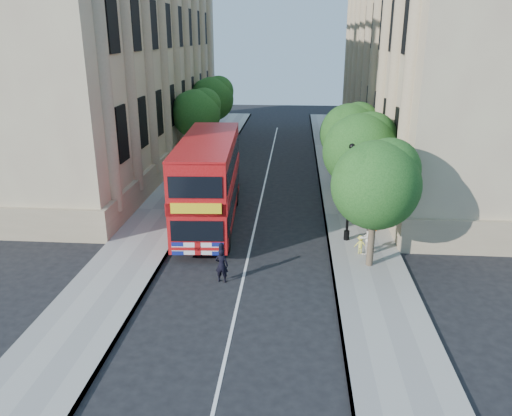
% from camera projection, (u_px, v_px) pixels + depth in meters
% --- Properties ---
extents(ground, '(120.00, 120.00, 0.00)m').
position_uv_depth(ground, '(240.00, 293.00, 21.14)').
color(ground, black).
rests_on(ground, ground).
extents(pavement_right, '(3.50, 80.00, 0.12)m').
position_uv_depth(pavement_right, '(353.00, 215.00, 30.10)').
color(pavement_right, gray).
rests_on(pavement_right, ground).
extents(pavement_left, '(3.50, 80.00, 0.12)m').
position_uv_depth(pavement_left, '(166.00, 210.00, 30.96)').
color(pavement_left, gray).
rests_on(pavement_left, ground).
extents(building_right, '(12.00, 38.00, 18.00)m').
position_uv_depth(building_right, '(444.00, 53.00, 39.73)').
color(building_right, tan).
rests_on(building_right, ground).
extents(building_left, '(12.00, 38.00, 18.00)m').
position_uv_depth(building_left, '(107.00, 52.00, 41.81)').
color(building_left, tan).
rests_on(building_left, ground).
extents(tree_right_near, '(4.00, 4.00, 6.08)m').
position_uv_depth(tree_right_near, '(377.00, 180.00, 22.15)').
color(tree_right_near, '#473828').
rests_on(tree_right_near, ground).
extents(tree_right_mid, '(4.20, 4.20, 6.37)m').
position_uv_depth(tree_right_mid, '(361.00, 147.00, 27.74)').
color(tree_right_mid, '#473828').
rests_on(tree_right_mid, ground).
extents(tree_right_far, '(4.00, 4.00, 6.15)m').
position_uv_depth(tree_right_far, '(350.00, 130.00, 33.43)').
color(tree_right_far, '#473828').
rests_on(tree_right_far, ground).
extents(tree_left_far, '(4.00, 4.00, 6.30)m').
position_uv_depth(tree_left_far, '(197.00, 111.00, 40.87)').
color(tree_left_far, '#473828').
rests_on(tree_left_far, ground).
extents(tree_left_back, '(4.20, 4.20, 6.65)m').
position_uv_depth(tree_left_back, '(212.00, 96.00, 48.31)').
color(tree_left_back, '#473828').
rests_on(tree_left_back, ground).
extents(lamp_post, '(0.32, 0.32, 5.16)m').
position_uv_depth(lamp_post, '(349.00, 197.00, 25.58)').
color(lamp_post, black).
rests_on(lamp_post, pavement_right).
extents(double_decker_bus, '(3.45, 10.80, 4.92)m').
position_uv_depth(double_decker_bus, '(209.00, 179.00, 27.87)').
color(double_decker_bus, '#A40B0C').
rests_on(double_decker_bus, ground).
extents(box_van, '(2.05, 4.69, 2.65)m').
position_uv_depth(box_van, '(223.00, 170.00, 35.29)').
color(box_van, black).
rests_on(box_van, ground).
extents(police_constable, '(0.62, 0.44, 1.59)m').
position_uv_depth(police_constable, '(222.00, 265.00, 21.88)').
color(police_constable, black).
rests_on(police_constable, ground).
extents(woman_pedestrian, '(1.07, 1.03, 1.74)m').
position_uv_depth(woman_pedestrian, '(367.00, 237.00, 24.39)').
color(woman_pedestrian, silver).
rests_on(woman_pedestrian, pavement_right).
extents(child_a, '(0.64, 0.42, 1.01)m').
position_uv_depth(child_a, '(376.00, 222.00, 27.37)').
color(child_a, orange).
rests_on(child_a, pavement_right).
extents(child_b, '(0.61, 0.35, 0.94)m').
position_uv_depth(child_b, '(360.00, 245.00, 24.56)').
color(child_b, '#E3DB4D').
rests_on(child_b, pavement_right).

